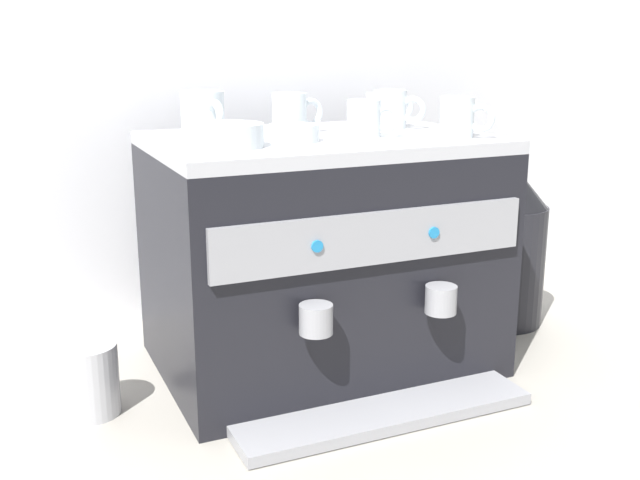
{
  "coord_description": "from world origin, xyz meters",
  "views": [
    {
      "loc": [
        -0.59,
        -1.32,
        0.64
      ],
      "look_at": [
        0.0,
        0.0,
        0.26
      ],
      "focal_mm": 42.6,
      "sensor_mm": 36.0,
      "label": 1
    }
  ],
  "objects": [
    {
      "name": "ground_plane",
      "position": [
        0.0,
        0.0,
        0.0
      ],
      "size": [
        4.0,
        4.0,
        0.0
      ],
      "primitive_type": "plane",
      "color": "#9E998E"
    },
    {
      "name": "tiled_backsplash_wall",
      "position": [
        0.0,
        0.4,
        0.46
      ],
      "size": [
        2.8,
        0.03,
        0.92
      ],
      "primitive_type": "cube",
      "color": "silver",
      "rests_on": "ground_plane"
    },
    {
      "name": "espresso_machine",
      "position": [
        0.0,
        -0.0,
        0.23
      ],
      "size": [
        0.63,
        0.56,
        0.46
      ],
      "color": "black",
      "rests_on": "ground_plane"
    },
    {
      "name": "ceramic_cup_0",
      "position": [
        0.19,
        0.06,
        0.5
      ],
      "size": [
        0.09,
        0.09,
        0.08
      ],
      "color": "silver",
      "rests_on": "espresso_machine"
    },
    {
      "name": "ceramic_cup_1",
      "position": [
        -0.2,
        0.08,
        0.5
      ],
      "size": [
        0.08,
        0.13,
        0.08
      ],
      "color": "silver",
      "rests_on": "espresso_machine"
    },
    {
      "name": "ceramic_cup_2",
      "position": [
        0.07,
        -0.05,
        0.5
      ],
      "size": [
        0.09,
        0.07,
        0.07
      ],
      "color": "silver",
      "rests_on": "espresso_machine"
    },
    {
      "name": "ceramic_cup_3",
      "position": [
        0.22,
        -0.13,
        0.5
      ],
      "size": [
        0.08,
        0.09,
        0.07
      ],
      "color": "silver",
      "rests_on": "espresso_machine"
    },
    {
      "name": "ceramic_cup_4",
      "position": [
        0.22,
        0.15,
        0.49
      ],
      "size": [
        0.11,
        0.08,
        0.06
      ],
      "color": "silver",
      "rests_on": "espresso_machine"
    },
    {
      "name": "ceramic_cup_5",
      "position": [
        -0.04,
        0.03,
        0.5
      ],
      "size": [
        0.11,
        0.07,
        0.08
      ],
      "color": "silver",
      "rests_on": "espresso_machine"
    },
    {
      "name": "ceramic_bowl_0",
      "position": [
        -0.21,
        -0.08,
        0.48
      ],
      "size": [
        0.13,
        0.13,
        0.04
      ],
      "color": "silver",
      "rests_on": "espresso_machine"
    },
    {
      "name": "ceramic_bowl_1",
      "position": [
        -0.08,
        -0.06,
        0.48
      ],
      "size": [
        0.09,
        0.09,
        0.03
      ],
      "color": "silver",
      "rests_on": "espresso_machine"
    },
    {
      "name": "coffee_grinder",
      "position": [
        0.48,
        0.04,
        0.19
      ],
      "size": [
        0.18,
        0.18,
        0.38
      ],
      "color": "black",
      "rests_on": "ground_plane"
    },
    {
      "name": "milk_pitcher",
      "position": [
        -0.46,
        -0.04,
        0.06
      ],
      "size": [
        0.1,
        0.1,
        0.13
      ],
      "primitive_type": "cylinder",
      "color": "#B7B7BC",
      "rests_on": "ground_plane"
    }
  ]
}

